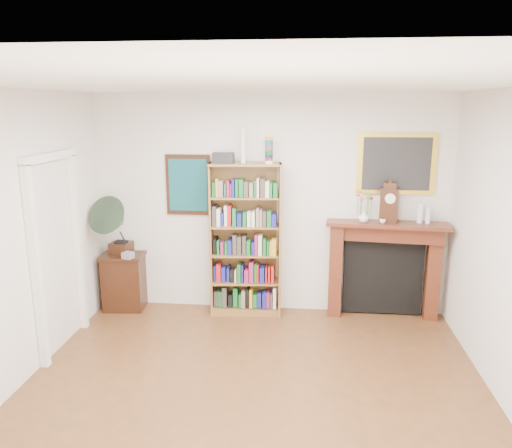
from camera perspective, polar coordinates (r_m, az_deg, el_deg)
The scene contains 15 objects.
room at distance 3.98m, azimuth -1.07°, elevation -4.88°, with size 4.51×5.01×2.81m.
door_casing at distance 5.78m, azimuth -21.80°, elevation -1.43°, with size 0.08×1.02×2.17m.
teal_poster at distance 6.48m, azimuth -7.74°, elevation 4.45°, with size 0.58×0.04×0.78m.
small_picture at distance 6.25m, azimuth 1.62°, elevation 10.69°, with size 0.26×0.04×0.30m.
gilt_painting at distance 6.36m, azimuth 15.76°, elevation 6.63°, with size 0.95×0.04×0.75m.
bookshelf at distance 6.31m, azimuth -1.23°, elevation -0.84°, with size 0.93×0.40×2.25m.
side_cabinet at distance 6.86m, azimuth -14.84°, elevation -6.38°, with size 0.55×0.40×0.75m, color black.
fireplace at distance 6.51m, azimuth 14.44°, elevation -4.05°, with size 1.50×0.49×1.25m.
gramophone at distance 6.56m, azimuth -15.75°, elevation 0.22°, with size 0.59×0.69×0.81m.
cd_stack at distance 6.55m, azimuth -14.41°, elevation -3.48°, with size 0.12×0.12×0.08m, color #A8A8B4.
mantel_clock at distance 6.27m, azimuth 14.98°, elevation 2.28°, with size 0.23×0.16×0.49m.
flower_vase at distance 6.26m, azimuth 12.21°, elevation 0.83°, with size 0.13×0.13×0.14m, color white.
teacup at distance 6.25m, azimuth 14.27°, elevation 0.34°, with size 0.08×0.08×0.06m, color silver.
bottle_left at distance 6.39m, azimuth 18.25°, elevation 1.19°, with size 0.07×0.07×0.24m, color silver.
bottle_right at distance 6.39m, azimuth 19.08°, elevation 0.95°, with size 0.06×0.06×0.20m, color silver.
Camera 1 is at (0.45, -3.75, 2.65)m, focal length 35.00 mm.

